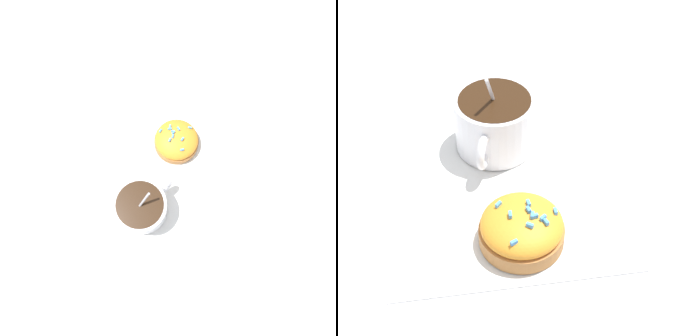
# 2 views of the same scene
# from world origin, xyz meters

# --- Properties ---
(ground_plane) EXTENTS (3.00, 3.00, 0.00)m
(ground_plane) POSITION_xyz_m (0.00, 0.00, 0.00)
(ground_plane) COLOR #B2B2B7
(paper_napkin) EXTENTS (0.27, 0.26, 0.00)m
(paper_napkin) POSITION_xyz_m (0.00, 0.00, 0.00)
(paper_napkin) COLOR white
(paper_napkin) RESTS_ON ground_plane
(coffee_cup) EXTENTS (0.12, 0.09, 0.11)m
(coffee_cup) POSITION_xyz_m (0.07, 0.00, 0.04)
(coffee_cup) COLOR white
(coffee_cup) RESTS_ON paper_napkin
(frosted_pastry) EXTENTS (0.09, 0.09, 0.04)m
(frosted_pastry) POSITION_xyz_m (-0.08, -0.01, 0.02)
(frosted_pastry) COLOR #B2753D
(frosted_pastry) RESTS_ON paper_napkin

